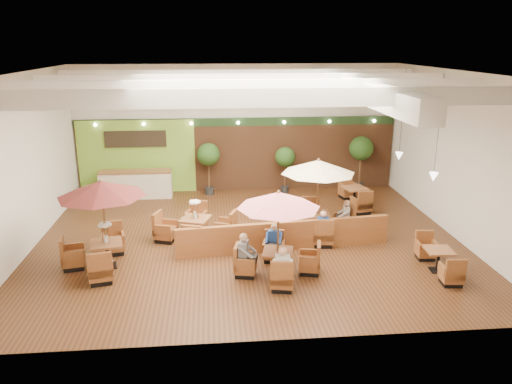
{
  "coord_description": "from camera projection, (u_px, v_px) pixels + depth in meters",
  "views": [
    {
      "loc": [
        -1.17,
        -15.63,
        6.41
      ],
      "look_at": [
        0.3,
        0.5,
        1.5
      ],
      "focal_mm": 35.0,
      "sensor_mm": 36.0,
      "label": 1
    }
  ],
  "objects": [
    {
      "name": "topiary_1",
      "position": [
        285.0,
        159.0,
        21.65
      ],
      "size": [
        0.87,
        0.87,
        2.03
      ],
      "color": "black",
      "rests_on": "ground"
    },
    {
      "name": "diner_2",
      "position": [
        245.0,
        251.0,
        14.01
      ],
      "size": [
        0.4,
        0.44,
        0.82
      ],
      "rotation": [
        0.0,
        0.0,
        4.45
      ],
      "color": "slate",
      "rests_on": "ground"
    },
    {
      "name": "table_0",
      "position": [
        100.0,
        205.0,
        14.22
      ],
      "size": [
        2.62,
        2.74,
        2.7
      ],
      "rotation": [
        0.0,
        0.0,
        0.22
      ],
      "color": "brown",
      "rests_on": "ground"
    },
    {
      "name": "table_2",
      "position": [
        318.0,
        184.0,
        16.73
      ],
      "size": [
        2.67,
        2.67,
        2.69
      ],
      "rotation": [
        0.0,
        0.0,
        -0.1
      ],
      "color": "brown",
      "rests_on": "ground"
    },
    {
      "name": "table_1",
      "position": [
        278.0,
        218.0,
        13.81
      ],
      "size": [
        2.55,
        2.55,
        2.52
      ],
      "rotation": [
        0.0,
        0.0,
        -0.21
      ],
      "color": "brown",
      "rests_on": "ground"
    },
    {
      "name": "topiary_2",
      "position": [
        361.0,
        150.0,
        21.85
      ],
      "size": [
        1.05,
        1.05,
        2.44
      ],
      "color": "black",
      "rests_on": "ground"
    },
    {
      "name": "table_5",
      "position": [
        354.0,
        197.0,
        20.19
      ],
      "size": [
        1.04,
        2.7,
        0.97
      ],
      "rotation": [
        0.0,
        0.0,
        0.23
      ],
      "color": "brown",
      "rests_on": "ground"
    },
    {
      "name": "table_4",
      "position": [
        438.0,
        261.0,
        14.43
      ],
      "size": [
        0.81,
        2.29,
        0.85
      ],
      "rotation": [
        0.0,
        0.0,
        -0.08
      ],
      "color": "brown",
      "rests_on": "ground"
    },
    {
      "name": "booth_divider",
      "position": [
        285.0,
        236.0,
        15.83
      ],
      "size": [
        6.89,
        0.89,
        0.96
      ],
      "primitive_type": "cube",
      "rotation": [
        0.0,
        0.0,
        0.1
      ],
      "color": "brown",
      "rests_on": "ground"
    },
    {
      "name": "table_3",
      "position": [
        196.0,
        228.0,
        16.64
      ],
      "size": [
        2.82,
        2.82,
        1.57
      ],
      "rotation": [
        0.0,
        0.0,
        -0.32
      ],
      "color": "brown",
      "rests_on": "ground"
    },
    {
      "name": "diner_0",
      "position": [
        282.0,
        264.0,
        13.22
      ],
      "size": [
        0.4,
        0.33,
        0.79
      ],
      "rotation": [
        0.0,
        0.0,
        -0.09
      ],
      "color": "silver",
      "rests_on": "ground"
    },
    {
      "name": "topiary_0",
      "position": [
        208.0,
        156.0,
        21.31
      ],
      "size": [
        0.97,
        0.97,
        2.26
      ],
      "color": "black",
      "rests_on": "ground"
    },
    {
      "name": "room",
      "position": [
        253.0,
        126.0,
        16.99
      ],
      "size": [
        14.04,
        14.0,
        5.52
      ],
      "color": "#381E0F",
      "rests_on": "ground"
    },
    {
      "name": "diner_1",
      "position": [
        274.0,
        238.0,
        14.98
      ],
      "size": [
        0.39,
        0.35,
        0.72
      ],
      "rotation": [
        0.0,
        0.0,
        2.88
      ],
      "color": "#224797",
      "rests_on": "ground"
    },
    {
      "name": "diner_3",
      "position": [
        323.0,
        224.0,
        16.11
      ],
      "size": [
        0.38,
        0.31,
        0.75
      ],
      "rotation": [
        0.0,
        0.0,
        -0.08
      ],
      "color": "#224797",
      "rests_on": "ground"
    },
    {
      "name": "service_counter",
      "position": [
        136.0,
        184.0,
        21.17
      ],
      "size": [
        3.0,
        0.75,
        1.18
      ],
      "color": "beige",
      "rests_on": "ground"
    },
    {
      "name": "diner_4",
      "position": [
        345.0,
        213.0,
        17.13
      ],
      "size": [
        0.35,
        0.4,
        0.76
      ],
      "rotation": [
        0.0,
        0.0,
        1.37
      ],
      "color": "silver",
      "rests_on": "ground"
    }
  ]
}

